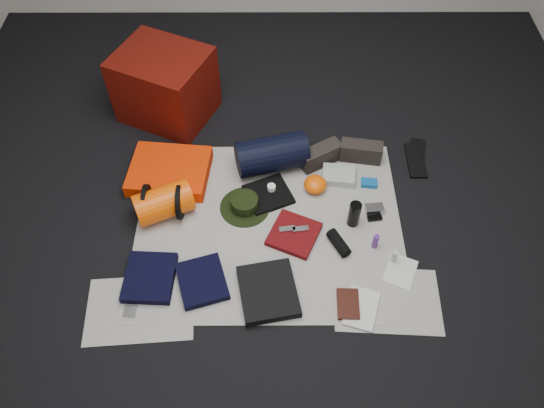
{
  "coord_description": "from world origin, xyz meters",
  "views": [
    {
      "loc": [
        0.01,
        -1.84,
        2.64
      ],
      "look_at": [
        0.02,
        0.09,
        0.1
      ],
      "focal_mm": 35.0,
      "sensor_mm": 36.0,
      "label": 1
    }
  ],
  "objects_px": {
    "compact_camera": "(374,209)",
    "red_cabinet": "(165,85)",
    "stuff_sack": "(164,203)",
    "water_bottle": "(354,214)",
    "navy_duffel": "(272,154)",
    "paperback_book": "(348,304)",
    "sleeping_pad": "(170,171)"
  },
  "relations": [
    {
      "from": "red_cabinet",
      "to": "stuff_sack",
      "type": "relative_size",
      "value": 1.72
    },
    {
      "from": "compact_camera",
      "to": "paperback_book",
      "type": "height_order",
      "value": "compact_camera"
    },
    {
      "from": "water_bottle",
      "to": "compact_camera",
      "type": "height_order",
      "value": "water_bottle"
    },
    {
      "from": "sleeping_pad",
      "to": "water_bottle",
      "type": "bearing_deg",
      "value": -18.21
    },
    {
      "from": "sleeping_pad",
      "to": "navy_duffel",
      "type": "distance_m",
      "value": 0.67
    },
    {
      "from": "navy_duffel",
      "to": "compact_camera",
      "type": "xyz_separation_m",
      "value": [
        0.63,
        -0.37,
        -0.1
      ]
    },
    {
      "from": "sleeping_pad",
      "to": "stuff_sack",
      "type": "relative_size",
      "value": 1.46
    },
    {
      "from": "water_bottle",
      "to": "paperback_book",
      "type": "xyz_separation_m",
      "value": [
        -0.08,
        -0.55,
        -0.08
      ]
    },
    {
      "from": "compact_camera",
      "to": "stuff_sack",
      "type": "bearing_deg",
      "value": 175.15
    },
    {
      "from": "red_cabinet",
      "to": "compact_camera",
      "type": "xyz_separation_m",
      "value": [
        1.36,
        -0.9,
        -0.22
      ]
    },
    {
      "from": "red_cabinet",
      "to": "compact_camera",
      "type": "relative_size",
      "value": 5.27
    },
    {
      "from": "sleeping_pad",
      "to": "compact_camera",
      "type": "xyz_separation_m",
      "value": [
        1.29,
        -0.29,
        -0.02
      ]
    },
    {
      "from": "red_cabinet",
      "to": "paperback_book",
      "type": "xyz_separation_m",
      "value": [
        1.14,
        -1.54,
        -0.22
      ]
    },
    {
      "from": "stuff_sack",
      "to": "water_bottle",
      "type": "bearing_deg",
      "value": -4.01
    },
    {
      "from": "stuff_sack",
      "to": "water_bottle",
      "type": "relative_size",
      "value": 1.9
    },
    {
      "from": "compact_camera",
      "to": "paperback_book",
      "type": "xyz_separation_m",
      "value": [
        -0.22,
        -0.64,
        -0.01
      ]
    },
    {
      "from": "red_cabinet",
      "to": "navy_duffel",
      "type": "height_order",
      "value": "red_cabinet"
    },
    {
      "from": "red_cabinet",
      "to": "compact_camera",
      "type": "height_order",
      "value": "red_cabinet"
    },
    {
      "from": "navy_duffel",
      "to": "paperback_book",
      "type": "height_order",
      "value": "navy_duffel"
    },
    {
      "from": "stuff_sack",
      "to": "navy_duffel",
      "type": "relative_size",
      "value": 0.75
    },
    {
      "from": "navy_duffel",
      "to": "paperback_book",
      "type": "relative_size",
      "value": 2.48
    },
    {
      "from": "stuff_sack",
      "to": "compact_camera",
      "type": "height_order",
      "value": "stuff_sack"
    },
    {
      "from": "navy_duffel",
      "to": "stuff_sack",
      "type": "bearing_deg",
      "value": -164.51
    },
    {
      "from": "stuff_sack",
      "to": "red_cabinet",
      "type": "bearing_deg",
      "value": 94.85
    },
    {
      "from": "red_cabinet",
      "to": "navy_duffel",
      "type": "bearing_deg",
      "value": -11.16
    },
    {
      "from": "water_bottle",
      "to": "navy_duffel",
      "type": "bearing_deg",
      "value": 137.02
    },
    {
      "from": "compact_camera",
      "to": "red_cabinet",
      "type": "bearing_deg",
      "value": 141.32
    },
    {
      "from": "red_cabinet",
      "to": "sleeping_pad",
      "type": "relative_size",
      "value": 1.18
    },
    {
      "from": "stuff_sack",
      "to": "water_bottle",
      "type": "distance_m",
      "value": 1.15
    },
    {
      "from": "stuff_sack",
      "to": "water_bottle",
      "type": "xyz_separation_m",
      "value": [
        1.14,
        -0.08,
        -0.01
      ]
    },
    {
      "from": "sleeping_pad",
      "to": "water_bottle",
      "type": "distance_m",
      "value": 1.21
    },
    {
      "from": "stuff_sack",
      "to": "paperback_book",
      "type": "bearing_deg",
      "value": -30.62
    }
  ]
}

